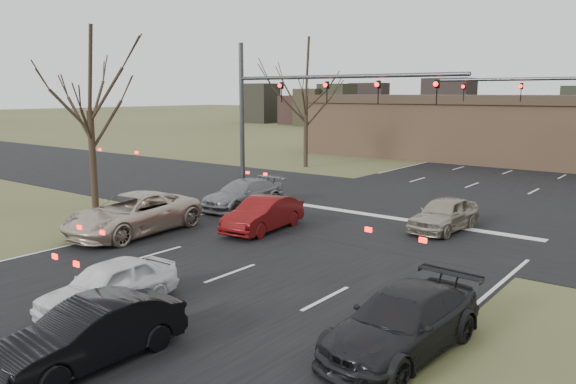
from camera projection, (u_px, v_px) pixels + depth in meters
name	position (u px, v px, depth m)	size (l,w,h in m)	color
ground	(152.00, 303.00, 14.82)	(360.00, 360.00, 0.00)	#484E29
road_cross	(405.00, 210.00, 26.54)	(200.00, 14.00, 0.02)	black
building	(564.00, 130.00, 42.84)	(42.40, 10.40, 5.30)	#916B4E
mast_arm_near	(292.00, 101.00, 27.23)	(12.12, 0.24, 8.00)	#383A3D
tree_left_near	(87.00, 68.00, 25.26)	(5.10, 5.10, 8.50)	black
tree_left_far	(306.00, 67.00, 40.86)	(5.70, 5.70, 9.50)	black
car_silver_suv	(133.00, 214.00, 21.98)	(2.64, 5.72, 1.59)	beige
car_white_sedan	(109.00, 285.00, 14.26)	(1.51, 3.76, 1.28)	white
car_black_hatch	(91.00, 333.00, 11.41)	(1.38, 3.96, 1.30)	black
car_charcoal_sedan	(403.00, 322.00, 11.93)	(1.87, 4.59, 1.33)	black
car_grey_ahead	(243.00, 194.00, 26.91)	(1.90, 4.67, 1.36)	gray
car_red_ahead	(263.00, 214.00, 22.47)	(1.43, 4.11, 1.35)	#610D0E
car_silver_ahead	(444.00, 214.00, 22.49)	(1.60, 3.98, 1.36)	#A09781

